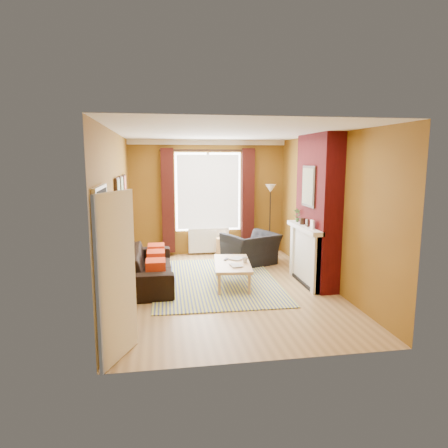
{
  "coord_description": "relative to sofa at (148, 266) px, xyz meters",
  "views": [
    {
      "loc": [
        -1.16,
        -6.98,
        2.35
      ],
      "look_at": [
        0.0,
        0.25,
        1.15
      ],
      "focal_mm": 32.0,
      "sensor_mm": 36.0,
      "label": 1
    }
  ],
  "objects": [
    {
      "name": "book_b",
      "position": [
        1.62,
        -0.06,
        0.11
      ],
      "size": [
        0.35,
        0.36,
        0.02
      ],
      "primitive_type": "imported",
      "rotation": [
        0.0,
        0.0,
        -0.73
      ],
      "color": "#999999",
      "rests_on": "coffee_table"
    },
    {
      "name": "floor_lamp",
      "position": [
        2.91,
        1.89,
        1.04
      ],
      "size": [
        0.26,
        0.26,
        1.74
      ],
      "rotation": [
        0.0,
        0.0,
        -0.03
      ],
      "color": "black",
      "rests_on": "ground"
    },
    {
      "name": "coffee_table",
      "position": [
        1.56,
        -0.37,
        0.06
      ],
      "size": [
        0.8,
        1.37,
        0.43
      ],
      "rotation": [
        0.0,
        0.0,
        -0.12
      ],
      "color": "tan",
      "rests_on": "ground"
    },
    {
      "name": "mug",
      "position": [
        1.79,
        -0.42,
        0.15
      ],
      "size": [
        0.13,
        0.13,
        0.1
      ],
      "primitive_type": "imported",
      "rotation": [
        0.0,
        0.0,
        -0.27
      ],
      "color": "#999999",
      "rests_on": "coffee_table"
    },
    {
      "name": "ground",
      "position": [
        1.42,
        -0.51,
        -0.33
      ],
      "size": [
        5.5,
        5.5,
        0.0
      ],
      "primitive_type": "plane",
      "color": "olive",
      "rests_on": "ground"
    },
    {
      "name": "armchair",
      "position": [
        2.23,
        1.04,
        0.02
      ],
      "size": [
        1.38,
        1.3,
        0.71
      ],
      "primitive_type": "imported",
      "rotation": [
        0.0,
        0.0,
        3.55
      ],
      "color": "black",
      "rests_on": "ground"
    },
    {
      "name": "sofa",
      "position": [
        0.0,
        0.0,
        0.0
      ],
      "size": [
        0.92,
        2.29,
        0.67
      ],
      "primitive_type": "imported",
      "rotation": [
        0.0,
        0.0,
        1.58
      ],
      "color": "black",
      "rests_on": "ground"
    },
    {
      "name": "wicker_stool",
      "position": [
        1.75,
        1.89,
        -0.11
      ],
      "size": [
        0.4,
        0.4,
        0.45
      ],
      "rotation": [
        0.0,
        0.0,
        0.13
      ],
      "color": "#A67B48",
      "rests_on": "ground"
    },
    {
      "name": "room_walls",
      "position": [
        2.05,
        -0.23,
        1.05
      ],
      "size": [
        3.82,
        5.54,
        2.83
      ],
      "color": "brown",
      "rests_on": "ground"
    },
    {
      "name": "book_a",
      "position": [
        1.48,
        -0.65,
        0.11
      ],
      "size": [
        0.23,
        0.29,
        0.02
      ],
      "primitive_type": "imported",
      "rotation": [
        0.0,
        0.0,
        0.14
      ],
      "color": "#999999",
      "rests_on": "coffee_table"
    },
    {
      "name": "tv_remote",
      "position": [
        1.48,
        -0.15,
        0.11
      ],
      "size": [
        0.11,
        0.16,
        0.02
      ],
      "rotation": [
        0.0,
        0.0,
        -0.46
      ],
      "color": "#242426",
      "rests_on": "coffee_table"
    },
    {
      "name": "striped_rug",
      "position": [
        1.28,
        -0.07,
        -0.32
      ],
      "size": [
        2.4,
        3.29,
        0.02
      ],
      "rotation": [
        0.0,
        0.0,
        -0.02
      ],
      "color": "#364795",
      "rests_on": "ground"
    }
  ]
}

